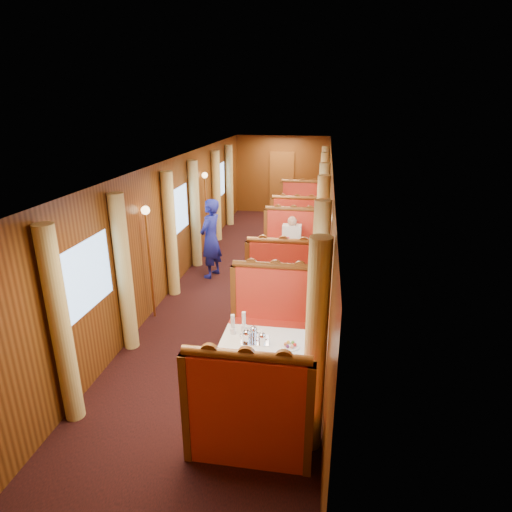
% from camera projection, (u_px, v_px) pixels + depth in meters
% --- Properties ---
extents(floor, '(3.00, 12.00, 0.01)m').
position_uv_depth(floor, '(251.00, 282.00, 8.83)').
color(floor, black).
rests_on(floor, ground).
extents(ceiling, '(3.00, 12.00, 0.01)m').
position_uv_depth(ceiling, '(251.00, 159.00, 7.98)').
color(ceiling, silver).
rests_on(ceiling, wall_left).
extents(wall_far, '(3.00, 0.01, 2.50)m').
position_uv_depth(wall_far, '(282.00, 175.00, 13.98)').
color(wall_far, brown).
rests_on(wall_far, floor).
extents(wall_near, '(3.00, 0.01, 2.50)m').
position_uv_depth(wall_near, '(99.00, 462.00, 2.83)').
color(wall_near, brown).
rests_on(wall_near, floor).
extents(wall_left, '(0.01, 12.00, 2.50)m').
position_uv_depth(wall_left, '(178.00, 220.00, 8.63)').
color(wall_left, brown).
rests_on(wall_left, floor).
extents(wall_right, '(0.01, 12.00, 2.50)m').
position_uv_depth(wall_right, '(328.00, 227.00, 8.18)').
color(wall_right, brown).
rests_on(wall_right, floor).
extents(doorway_far, '(0.80, 0.04, 2.00)m').
position_uv_depth(doorway_far, '(282.00, 183.00, 14.04)').
color(doorway_far, brown).
rests_on(doorway_far, floor).
extents(table_near, '(1.05, 0.72, 0.75)m').
position_uv_depth(table_near, '(263.00, 367.00, 5.34)').
color(table_near, white).
rests_on(table_near, floor).
extents(banquette_near_fwd, '(1.30, 0.55, 1.34)m').
position_uv_depth(banquette_near_fwd, '(249.00, 420.00, 4.38)').
color(banquette_near_fwd, red).
rests_on(banquette_near_fwd, floor).
extents(banquette_near_aft, '(1.30, 0.55, 1.34)m').
position_uv_depth(banquette_near_aft, '(273.00, 324.00, 6.26)').
color(banquette_near_aft, red).
rests_on(banquette_near_aft, floor).
extents(table_mid, '(1.05, 0.72, 0.75)m').
position_uv_depth(table_mid, '(288.00, 267.00, 8.59)').
color(table_mid, white).
rests_on(table_mid, floor).
extents(banquette_mid_fwd, '(1.30, 0.55, 1.34)m').
position_uv_depth(banquette_mid_fwd, '(283.00, 285.00, 7.63)').
color(banquette_mid_fwd, red).
rests_on(banquette_mid_fwd, floor).
extents(banquette_mid_aft, '(1.30, 0.55, 1.34)m').
position_uv_depth(banquette_mid_aft, '(292.00, 249.00, 9.52)').
color(banquette_mid_aft, red).
rests_on(banquette_mid_aft, floor).
extents(table_far, '(1.05, 0.72, 0.75)m').
position_uv_depth(table_far, '(299.00, 222.00, 11.84)').
color(table_far, white).
rests_on(table_far, floor).
extents(banquette_far_fwd, '(1.30, 0.55, 1.34)m').
position_uv_depth(banquette_far_fwd, '(297.00, 230.00, 10.88)').
color(banquette_far_fwd, red).
rests_on(banquette_far_fwd, floor).
extents(banquette_far_aft, '(1.30, 0.55, 1.34)m').
position_uv_depth(banquette_far_aft, '(301.00, 211.00, 12.77)').
color(banquette_far_aft, red).
rests_on(banquette_far_aft, floor).
extents(tea_tray, '(0.37, 0.30, 0.01)m').
position_uv_depth(tea_tray, '(255.00, 340.00, 5.21)').
color(tea_tray, silver).
rests_on(tea_tray, table_near).
extents(teapot_left, '(0.18, 0.14, 0.13)m').
position_uv_depth(teapot_left, '(247.00, 338.00, 5.15)').
color(teapot_left, silver).
rests_on(teapot_left, tea_tray).
extents(teapot_right, '(0.17, 0.13, 0.12)m').
position_uv_depth(teapot_right, '(262.00, 340.00, 5.11)').
color(teapot_right, silver).
rests_on(teapot_right, tea_tray).
extents(teapot_back, '(0.18, 0.15, 0.12)m').
position_uv_depth(teapot_back, '(253.00, 334.00, 5.26)').
color(teapot_back, silver).
rests_on(teapot_back, tea_tray).
extents(fruit_plate, '(0.22, 0.22, 0.05)m').
position_uv_depth(fruit_plate, '(290.00, 346.00, 5.08)').
color(fruit_plate, white).
rests_on(fruit_plate, table_near).
extents(cup_inboard, '(0.08, 0.08, 0.26)m').
position_uv_depth(cup_inboard, '(233.00, 326.00, 5.34)').
color(cup_inboard, white).
rests_on(cup_inboard, table_near).
extents(cup_outboard, '(0.08, 0.08, 0.26)m').
position_uv_depth(cup_outboard, '(244.00, 323.00, 5.41)').
color(cup_outboard, white).
rests_on(cup_outboard, table_near).
extents(rose_vase_mid, '(0.06, 0.06, 0.36)m').
position_uv_depth(rose_vase_mid, '(288.00, 240.00, 8.43)').
color(rose_vase_mid, silver).
rests_on(rose_vase_mid, table_mid).
extents(rose_vase_far, '(0.06, 0.06, 0.36)m').
position_uv_depth(rose_vase_far, '(299.00, 202.00, 11.68)').
color(rose_vase_far, silver).
rests_on(rose_vase_far, table_far).
extents(window_left_near, '(0.01, 1.20, 0.90)m').
position_uv_depth(window_left_near, '(86.00, 277.00, 5.30)').
color(window_left_near, '#80ADE4').
rests_on(window_left_near, wall_left).
extents(curtain_left_near_a, '(0.22, 0.22, 2.35)m').
position_uv_depth(curtain_left_near_a, '(61.00, 328.00, 4.66)').
color(curtain_left_near_a, '#E4D075').
rests_on(curtain_left_near_a, floor).
extents(curtain_left_near_b, '(0.22, 0.22, 2.35)m').
position_uv_depth(curtain_left_near_b, '(124.00, 274.00, 6.11)').
color(curtain_left_near_b, '#E4D075').
rests_on(curtain_left_near_b, floor).
extents(window_right_near, '(0.01, 1.20, 0.90)m').
position_uv_depth(window_right_near, '(328.00, 293.00, 4.87)').
color(window_right_near, '#80ADE4').
rests_on(window_right_near, wall_right).
extents(curtain_right_near_a, '(0.22, 0.22, 2.35)m').
position_uv_depth(curtain_right_near_a, '(315.00, 350.00, 4.25)').
color(curtain_right_near_a, '#E4D075').
rests_on(curtain_right_near_a, floor).
extents(curtain_right_near_b, '(0.22, 0.22, 2.35)m').
position_uv_depth(curtain_right_near_b, '(319.00, 287.00, 5.70)').
color(curtain_right_near_b, '#E4D075').
rests_on(curtain_right_near_b, floor).
extents(window_left_mid, '(0.01, 1.20, 0.90)m').
position_uv_depth(window_left_mid, '(178.00, 211.00, 8.56)').
color(window_left_mid, '#80ADE4').
rests_on(window_left_mid, wall_left).
extents(curtain_left_mid_a, '(0.22, 0.22, 2.35)m').
position_uv_depth(curtain_left_mid_a, '(171.00, 235.00, 7.91)').
color(curtain_left_mid_a, '#E4D075').
rests_on(curtain_left_mid_a, floor).
extents(curtain_left_mid_b, '(0.22, 0.22, 2.35)m').
position_uv_depth(curtain_left_mid_b, '(195.00, 215.00, 9.36)').
color(curtain_left_mid_b, '#E4D075').
rests_on(curtain_left_mid_b, floor).
extents(window_right_mid, '(0.01, 1.20, 0.90)m').
position_uv_depth(window_right_mid, '(328.00, 216.00, 8.12)').
color(window_right_mid, '#80ADE4').
rests_on(window_right_mid, wall_right).
extents(curtain_right_mid_a, '(0.22, 0.22, 2.35)m').
position_uv_depth(curtain_right_mid_a, '(321.00, 242.00, 7.50)').
color(curtain_right_mid_a, '#E4D075').
rests_on(curtain_right_mid_a, floor).
extents(curtain_right_mid_b, '(0.22, 0.22, 2.35)m').
position_uv_depth(curtain_right_mid_b, '(322.00, 220.00, 8.95)').
color(curtain_right_mid_b, '#E4D075').
rests_on(curtain_right_mid_b, floor).
extents(window_left_far, '(0.01, 1.20, 0.90)m').
position_uv_depth(window_left_far, '(219.00, 181.00, 11.81)').
color(window_left_far, '#80ADE4').
rests_on(window_left_far, wall_left).
extents(curtain_left_far_a, '(0.22, 0.22, 2.35)m').
position_uv_depth(curtain_left_far_a, '(217.00, 196.00, 11.16)').
color(curtain_left_far_a, '#E4D075').
rests_on(curtain_left_far_a, floor).
extents(curtain_left_far_b, '(0.22, 0.22, 2.35)m').
position_uv_depth(curtain_left_far_b, '(229.00, 186.00, 12.61)').
color(curtain_left_far_b, '#E4D075').
rests_on(curtain_left_far_b, floor).
extents(window_right_far, '(0.01, 1.20, 0.90)m').
position_uv_depth(window_right_far, '(328.00, 184.00, 11.37)').
color(window_right_far, '#80ADE4').
rests_on(window_right_far, wall_right).
extents(curtain_right_far_a, '(0.22, 0.22, 2.35)m').
position_uv_depth(curtain_right_far_a, '(323.00, 200.00, 10.75)').
color(curtain_right_far_a, '#E4D075').
rests_on(curtain_right_far_a, floor).
extents(curtain_right_far_b, '(0.22, 0.22, 2.35)m').
position_uv_depth(curtain_right_far_b, '(324.00, 188.00, 12.20)').
color(curtain_right_far_b, '#E4D075').
rests_on(curtain_right_far_b, floor).
extents(sconce_left_fore, '(0.14, 0.14, 1.95)m').
position_uv_depth(sconce_left_fore, '(148.00, 240.00, 6.94)').
color(sconce_left_fore, '#BF8C3F').
rests_on(sconce_left_fore, floor).
extents(sconce_right_fore, '(0.14, 0.14, 1.95)m').
position_uv_depth(sconce_right_fore, '(322.00, 249.00, 6.53)').
color(sconce_right_fore, '#BF8C3F').
rests_on(sconce_right_fore, floor).
extents(sconce_left_aft, '(0.14, 0.14, 1.95)m').
position_uv_depth(sconce_left_aft, '(206.00, 196.00, 10.19)').
color(sconce_left_aft, '#BF8C3F').
rests_on(sconce_left_aft, floor).
extents(sconce_right_aft, '(0.14, 0.14, 1.95)m').
position_uv_depth(sconce_right_aft, '(324.00, 200.00, 9.78)').
color(sconce_right_aft, '#BF8C3F').
rests_on(sconce_right_aft, floor).
extents(steward, '(0.55, 0.70, 1.67)m').
position_uv_depth(steward, '(211.00, 239.00, 8.85)').
color(steward, navy).
rests_on(steward, floor).
extents(passenger, '(0.40, 0.44, 0.76)m').
position_uv_depth(passenger, '(292.00, 238.00, 9.19)').
color(passenger, beige).
rests_on(passenger, banquette_mid_aft).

